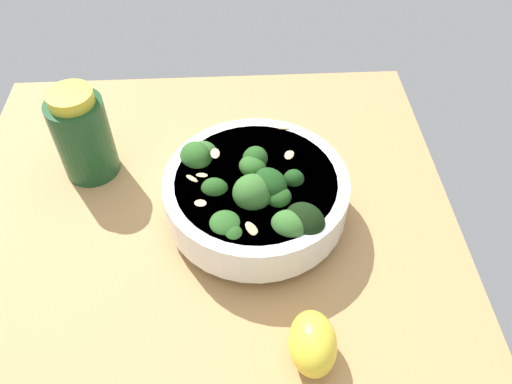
% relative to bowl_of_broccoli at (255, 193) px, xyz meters
% --- Properties ---
extents(ground_plane, '(0.57, 0.57, 0.05)m').
position_rel_bowl_of_broccoli_xyz_m(ground_plane, '(-0.01, 0.06, -0.06)').
color(ground_plane, tan).
extents(bowl_of_broccoli, '(0.20, 0.20, 0.09)m').
position_rel_bowl_of_broccoli_xyz_m(bowl_of_broccoli, '(0.00, 0.00, 0.00)').
color(bowl_of_broccoli, white).
rests_on(bowl_of_broccoli, ground_plane).
extents(lemon_wedge, '(0.06, 0.04, 0.05)m').
position_rel_bowl_of_broccoli_xyz_m(lemon_wedge, '(-0.17, -0.04, -0.02)').
color(lemon_wedge, yellow).
rests_on(lemon_wedge, ground_plane).
extents(bottle_tall, '(0.07, 0.07, 0.12)m').
position_rel_bowl_of_broccoli_xyz_m(bottle_tall, '(0.09, 0.20, 0.02)').
color(bottle_tall, '#194723').
rests_on(bottle_tall, ground_plane).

